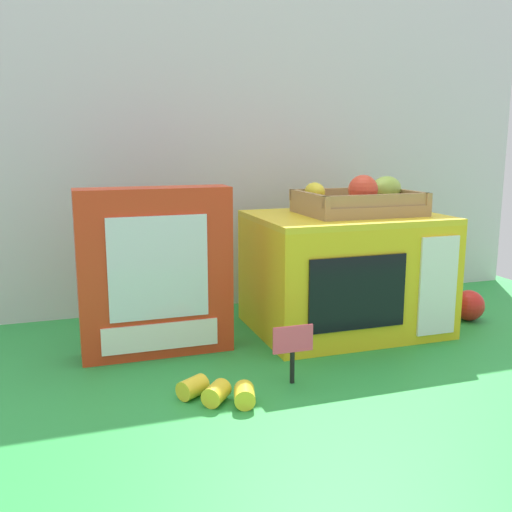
{
  "coord_description": "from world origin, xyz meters",
  "views": [
    {
      "loc": [
        -0.38,
        -1.09,
        0.4
      ],
      "look_at": [
        -0.02,
        -0.01,
        0.17
      ],
      "focal_mm": 40.96,
      "sensor_mm": 36.0,
      "label": 1
    }
  ],
  "objects": [
    {
      "name": "toy_microwave",
      "position": [
        0.18,
        -0.0,
        0.12
      ],
      "size": [
        0.38,
        0.29,
        0.25
      ],
      "color": "yellow",
      "rests_on": "ground"
    },
    {
      "name": "food_groups_crate",
      "position": [
        0.22,
        0.0,
        0.27
      ],
      "size": [
        0.24,
        0.18,
        0.08
      ],
      "color": "#A37F51",
      "rests_on": "toy_microwave"
    },
    {
      "name": "loose_toy_banana",
      "position": [
        -0.17,
        -0.27,
        0.02
      ],
      "size": [
        0.12,
        0.1,
        0.03
      ],
      "color": "yellow",
      "rests_on": "ground"
    },
    {
      "name": "loose_toy_apple",
      "position": [
        0.48,
        -0.04,
        0.03
      ],
      "size": [
        0.07,
        0.07,
        0.07
      ],
      "primitive_type": "sphere",
      "color": "red",
      "rests_on": "ground"
    },
    {
      "name": "ground_plane",
      "position": [
        0.0,
        0.0,
        0.0
      ],
      "size": [
        1.7,
        1.7,
        0.0
      ],
      "primitive_type": "plane",
      "color": "green",
      "rests_on": "ground"
    },
    {
      "name": "cookie_set_box",
      "position": [
        -0.22,
        -0.02,
        0.16
      ],
      "size": [
        0.28,
        0.08,
        0.32
      ],
      "color": "red",
      "rests_on": "ground"
    },
    {
      "name": "display_back_panel",
      "position": [
        0.0,
        0.27,
        0.38
      ],
      "size": [
        1.61,
        0.03,
        0.76
      ],
      "primitive_type": "cube",
      "color": "silver",
      "rests_on": "ground"
    },
    {
      "name": "price_sign",
      "position": [
        -0.03,
        -0.24,
        0.07
      ],
      "size": [
        0.07,
        0.01,
        0.1
      ],
      "color": "black",
      "rests_on": "ground"
    }
  ]
}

